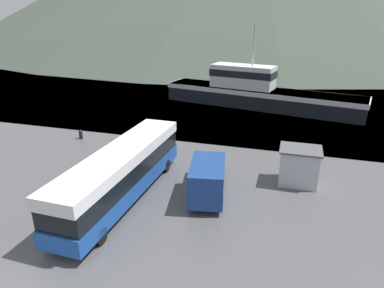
{
  "coord_description": "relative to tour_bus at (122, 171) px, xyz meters",
  "views": [
    {
      "loc": [
        10.3,
        -7.54,
        10.96
      ],
      "look_at": [
        3.65,
        14.65,
        2.0
      ],
      "focal_mm": 32.0,
      "sensor_mm": 36.0,
      "label": 1
    }
  ],
  "objects": [
    {
      "name": "delivery_van",
      "position": [
        4.95,
        1.88,
        -0.55
      ],
      "size": [
        3.04,
        5.99,
        2.43
      ],
      "rotation": [
        0.0,
        0.0,
        0.18
      ],
      "color": "navy",
      "rests_on": "ground"
    },
    {
      "name": "mooring_bollard",
      "position": [
        -8.83,
        8.63,
        -1.37
      ],
      "size": [
        0.37,
        0.37,
        0.86
      ],
      "color": "black",
      "rests_on": "ground"
    },
    {
      "name": "dock_kiosk",
      "position": [
        10.43,
        5.23,
        -0.56
      ],
      "size": [
        2.71,
        2.23,
        2.54
      ],
      "color": "#B2B2B7",
      "rests_on": "ground"
    },
    {
      "name": "fishing_boat",
      "position": [
        5.25,
        24.88,
        -0.02
      ],
      "size": [
        24.4,
        8.97,
        9.63
      ],
      "rotation": [
        0.0,
        0.0,
        4.51
      ],
      "color": "black",
      "rests_on": "water_surface"
    },
    {
      "name": "tour_bus",
      "position": [
        0.0,
        0.0,
        0.0
      ],
      "size": [
        2.73,
        12.7,
        3.26
      ],
      "rotation": [
        0.0,
        0.0,
        -0.02
      ],
      "color": "#194799",
      "rests_on": "ground"
    },
    {
      "name": "storage_bin",
      "position": [
        -2.9,
        1.98,
        -1.16
      ],
      "size": [
        1.19,
        1.02,
        1.33
      ],
      "color": "#287F3D",
      "rests_on": "ground"
    },
    {
      "name": "water_surface",
      "position": [
        -0.77,
        130.61,
        -1.84
      ],
      "size": [
        240.0,
        240.0,
        0.0
      ],
      "primitive_type": "plane",
      "color": "#475B6B",
      "rests_on": "ground"
    }
  ]
}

